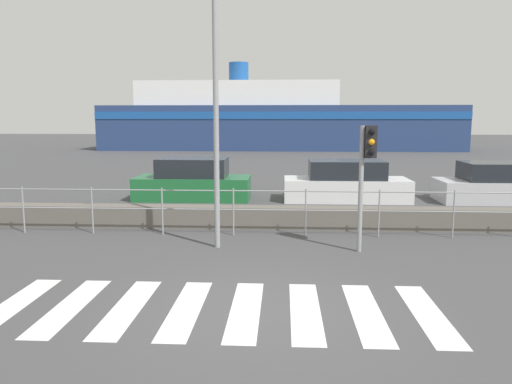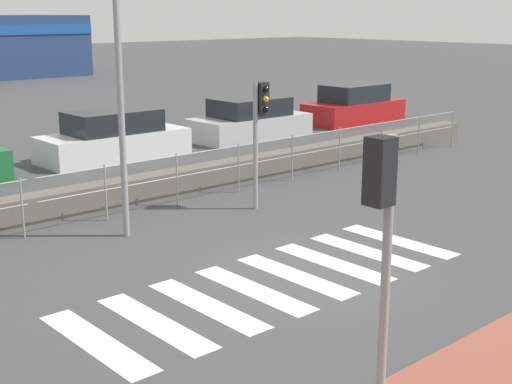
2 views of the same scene
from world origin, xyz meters
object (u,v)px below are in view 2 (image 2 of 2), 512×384
Objects in this scene: streetlamp at (123,16)px; parked_car_red at (354,106)px; parked_car_silver at (250,121)px; traffic_light_near at (381,215)px; traffic_light_far at (260,117)px; parked_car_white at (114,138)px.

parked_car_red is (14.18, 6.79, -3.44)m from streetlamp.
streetlamp reaches higher than parked_car_silver.
parked_car_silver is (10.19, 13.64, -1.61)m from traffic_light_near.
traffic_light_far is 0.41× the size of streetlamp.
traffic_light_near reaches higher than parked_car_white.
traffic_light_far is at bearing -93.71° from parked_car_white.
parked_car_white is at bearing 180.00° from parked_car_silver.
parked_car_red is at bearing 31.75° from traffic_light_far.
parked_car_white is 1.04× the size of parked_car_red.
traffic_light_far is 3.82m from streetlamp.
parked_car_silver is at bearing 37.43° from streetlamp.
streetlamp is 1.60× the size of parked_car_silver.
traffic_light_far is at bearing -129.83° from parked_car_silver.
traffic_light_near is 0.72× the size of parked_car_red.
traffic_light_near reaches higher than traffic_light_far.
parked_car_red reaches higher than parked_car_silver.
streetlamp is 1.54× the size of parked_car_white.
parked_car_white is 10.53m from parked_car_red.
traffic_light_near is at bearing -110.02° from parked_car_white.
parked_car_white is at bearing 86.29° from traffic_light_far.
parked_car_white is 1.04× the size of parked_car_silver.
traffic_light_near is 20.70m from parked_car_red.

